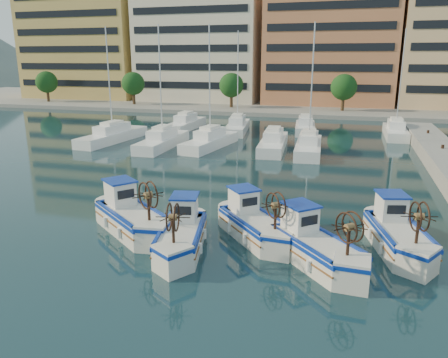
{
  "coord_description": "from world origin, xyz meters",
  "views": [
    {
      "loc": [
        5.53,
        -17.48,
        8.43
      ],
      "look_at": [
        -1.52,
        6.59,
        1.5
      ],
      "focal_mm": 35.0,
      "sensor_mm": 36.0,
      "label": 1
    }
  ],
  "objects_px": {
    "fishing_boat_a": "(131,215)",
    "fishing_boat_b": "(182,233)",
    "fishing_boat_d": "(314,245)",
    "fishing_boat_e": "(397,233)",
    "fishing_boat_c": "(253,222)"
  },
  "relations": [
    {
      "from": "fishing_boat_d",
      "to": "fishing_boat_e",
      "type": "height_order",
      "value": "fishing_boat_e"
    },
    {
      "from": "fishing_boat_a",
      "to": "fishing_boat_d",
      "type": "xyz_separation_m",
      "value": [
        9.14,
        -0.94,
        -0.05
      ]
    },
    {
      "from": "fishing_boat_e",
      "to": "fishing_boat_d",
      "type": "bearing_deg",
      "value": -160.2
    },
    {
      "from": "fishing_boat_a",
      "to": "fishing_boat_b",
      "type": "relative_size",
      "value": 1.06
    },
    {
      "from": "fishing_boat_b",
      "to": "fishing_boat_e",
      "type": "relative_size",
      "value": 0.96
    },
    {
      "from": "fishing_boat_a",
      "to": "fishing_boat_d",
      "type": "height_order",
      "value": "fishing_boat_a"
    },
    {
      "from": "fishing_boat_d",
      "to": "fishing_boat_e",
      "type": "relative_size",
      "value": 0.94
    },
    {
      "from": "fishing_boat_c",
      "to": "fishing_boat_d",
      "type": "relative_size",
      "value": 0.98
    },
    {
      "from": "fishing_boat_d",
      "to": "fishing_boat_e",
      "type": "xyz_separation_m",
      "value": [
        3.51,
        2.39,
        0.01
      ]
    },
    {
      "from": "fishing_boat_c",
      "to": "fishing_boat_d",
      "type": "bearing_deg",
      "value": -73.26
    },
    {
      "from": "fishing_boat_a",
      "to": "fishing_boat_c",
      "type": "bearing_deg",
      "value": -43.02
    },
    {
      "from": "fishing_boat_c",
      "to": "fishing_boat_e",
      "type": "xyz_separation_m",
      "value": [
        6.57,
        0.48,
        0.03
      ]
    },
    {
      "from": "fishing_boat_c",
      "to": "fishing_boat_e",
      "type": "bearing_deg",
      "value": -37.15
    },
    {
      "from": "fishing_boat_a",
      "to": "fishing_boat_b",
      "type": "distance_m",
      "value": 3.45
    },
    {
      "from": "fishing_boat_d",
      "to": "fishing_boat_e",
      "type": "distance_m",
      "value": 4.24
    }
  ]
}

